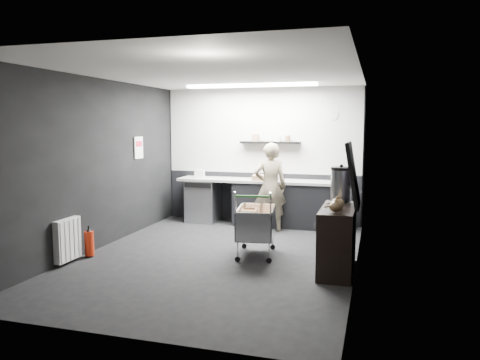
% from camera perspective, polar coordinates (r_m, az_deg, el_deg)
% --- Properties ---
extents(floor, '(5.50, 5.50, 0.00)m').
position_cam_1_polar(floor, '(7.08, -2.73, -9.40)').
color(floor, black).
rests_on(floor, ground).
extents(ceiling, '(5.50, 5.50, 0.00)m').
position_cam_1_polar(ceiling, '(6.84, -2.86, 12.88)').
color(ceiling, silver).
rests_on(ceiling, wall_back).
extents(wall_back, '(5.50, 0.00, 5.50)m').
position_cam_1_polar(wall_back, '(9.46, 2.68, 3.00)').
color(wall_back, black).
rests_on(wall_back, floor).
extents(wall_front, '(5.50, 0.00, 5.50)m').
position_cam_1_polar(wall_front, '(4.34, -14.76, -1.67)').
color(wall_front, black).
rests_on(wall_front, floor).
extents(wall_left, '(0.00, 5.50, 5.50)m').
position_cam_1_polar(wall_left, '(7.72, -16.97, 1.86)').
color(wall_left, black).
rests_on(wall_left, floor).
extents(wall_right, '(0.00, 5.50, 5.50)m').
position_cam_1_polar(wall_right, '(6.46, 14.22, 1.05)').
color(wall_right, black).
rests_on(wall_right, floor).
extents(kitchen_wall_panel, '(3.95, 0.02, 1.70)m').
position_cam_1_polar(kitchen_wall_panel, '(9.42, 2.66, 6.03)').
color(kitchen_wall_panel, silver).
rests_on(kitchen_wall_panel, wall_back).
extents(dado_panel, '(3.95, 0.02, 1.00)m').
position_cam_1_polar(dado_panel, '(9.54, 2.62, -2.11)').
color(dado_panel, black).
rests_on(dado_panel, wall_back).
extents(floating_shelf, '(1.20, 0.22, 0.04)m').
position_cam_1_polar(floating_shelf, '(9.28, 3.70, 4.59)').
color(floating_shelf, black).
rests_on(floating_shelf, wall_back).
extents(wall_clock, '(0.20, 0.03, 0.20)m').
position_cam_1_polar(wall_clock, '(9.19, 11.25, 7.76)').
color(wall_clock, silver).
rests_on(wall_clock, wall_back).
extents(poster, '(0.02, 0.30, 0.40)m').
position_cam_1_polar(poster, '(8.81, -12.26, 3.88)').
color(poster, white).
rests_on(poster, wall_left).
extents(poster_red_band, '(0.02, 0.22, 0.10)m').
position_cam_1_polar(poster_red_band, '(8.80, -12.24, 4.33)').
color(poster_red_band, red).
rests_on(poster_red_band, poster).
extents(radiator, '(0.10, 0.50, 0.60)m').
position_cam_1_polar(radiator, '(7.11, -20.28, -6.83)').
color(radiator, silver).
rests_on(radiator, wall_left).
extents(ceiling_strip, '(2.40, 0.20, 0.04)m').
position_cam_1_polar(ceiling_strip, '(8.60, 1.28, 11.43)').
color(ceiling_strip, white).
rests_on(ceiling_strip, ceiling).
extents(prep_counter, '(3.20, 0.61, 0.90)m').
position_cam_1_polar(prep_counter, '(9.22, 2.98, -2.69)').
color(prep_counter, black).
rests_on(prep_counter, floor).
extents(person, '(0.68, 0.54, 1.64)m').
position_cam_1_polar(person, '(8.68, 3.72, -0.86)').
color(person, '#BEB697').
rests_on(person, floor).
extents(shopping_cart, '(0.66, 0.97, 0.99)m').
position_cam_1_polar(shopping_cart, '(7.07, 1.94, -5.47)').
color(shopping_cart, silver).
rests_on(shopping_cart, floor).
extents(sideboard, '(0.50, 1.16, 1.74)m').
position_cam_1_polar(sideboard, '(6.46, 11.94, -6.03)').
color(sideboard, black).
rests_on(sideboard, floor).
extents(fire_extinguisher, '(0.14, 0.14, 0.45)m').
position_cam_1_polar(fire_extinguisher, '(7.39, -17.90, -7.26)').
color(fire_extinguisher, '#B5220C').
rests_on(fire_extinguisher, floor).
extents(cardboard_box, '(0.53, 0.43, 0.10)m').
position_cam_1_polar(cardboard_box, '(9.09, 3.09, 0.30)').
color(cardboard_box, '#886648').
rests_on(cardboard_box, prep_counter).
extents(pink_tub, '(0.18, 0.18, 0.18)m').
position_cam_1_polar(pink_tub, '(9.09, 4.44, 0.55)').
color(pink_tub, silver).
rests_on(pink_tub, prep_counter).
extents(white_container, '(0.20, 0.17, 0.16)m').
position_cam_1_polar(white_container, '(9.49, -4.94, 0.76)').
color(white_container, silver).
rests_on(white_container, prep_counter).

